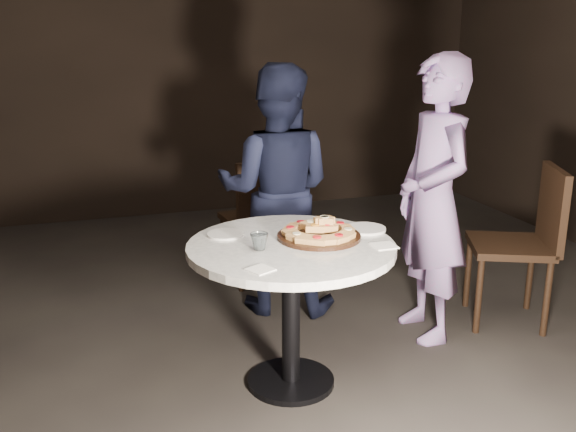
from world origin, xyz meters
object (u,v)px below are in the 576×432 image
Objects in this scene: chair_right at (528,235)px; serving_board at (319,236)px; table at (291,271)px; focaccia_pile at (320,229)px; water_glass at (259,242)px; diner_teal at (433,200)px; diner_navy at (276,191)px; chair_far at (260,212)px.

serving_board is at bearing -56.87° from chair_right.
table is 0.26m from focaccia_pile.
water_glass is (-0.17, -0.04, 0.19)m from table.
diner_teal is (0.98, 0.32, 0.21)m from table.
chair_right reaches higher than serving_board.
serving_board is 0.35m from water_glass.
water_glass is (-0.34, -0.08, 0.03)m from serving_board.
diner_teal is (0.76, -0.66, 0.04)m from diner_navy.
chair_right reaches higher than focaccia_pile.
table is 1.02m from diner_navy.
diner_teal reaches higher than diner_navy.
focaccia_pile is 0.94m from diner_navy.
serving_board is at bearing 13.36° from water_glass.
focaccia_pile is 1.52m from chair_right.
chair_far is at bearing -67.21° from diner_navy.
diner_navy is (0.22, 0.98, 0.17)m from table.
diner_teal is at bearing 19.01° from focaccia_pile.
chair_far is at bearing 87.19° from serving_board.
chair_right is (1.41, -1.14, 0.04)m from chair_far.
chair_right is 1.61m from diner_navy.
diner_navy is (0.39, 1.02, -0.01)m from water_glass.
chair_right reaches higher than table.
focaccia_pile reaches higher than serving_board.
chair_far is 0.58× the size of diner_navy.
diner_navy is at bearing 81.51° from chair_far.
table is at bearing 73.83° from chair_far.
diner_navy reaches higher than focaccia_pile.
table is 1.45m from chair_far.
water_glass is at bearing -166.67° from focaccia_pile.
focaccia_pile is at bearing 80.40° from chair_far.
diner_navy is at bearing 86.59° from serving_board.
serving_board is 0.04m from focaccia_pile.
water_glass is 1.86m from chair_right.
diner_teal is at bearing -69.74° from chair_right.
diner_teal reaches higher than chair_far.
chair_right is (1.48, 0.24, -0.21)m from serving_board.
water_glass reaches higher than table.
diner_navy is 0.96× the size of diner_teal.
table is 1.38× the size of chair_far.
focaccia_pile is at bearing 111.15° from diner_navy.
chair_far is 0.56× the size of diner_teal.
diner_navy reaches higher than table.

